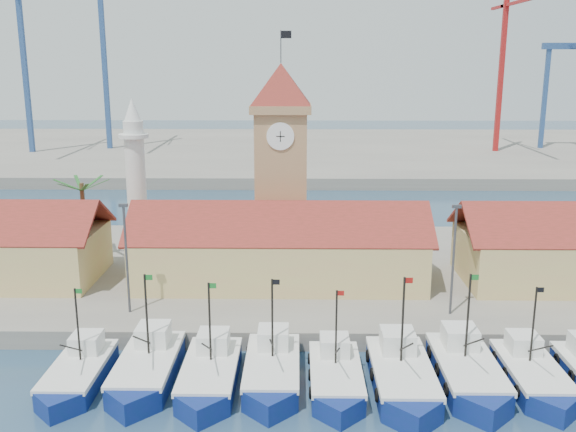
{
  "coord_description": "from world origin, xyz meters",
  "views": [
    {
      "loc": [
        1.63,
        -36.67,
        21.43
      ],
      "look_at": [
        0.8,
        18.0,
        8.13
      ],
      "focal_mm": 40.0,
      "sensor_mm": 36.0,
      "label": 1
    }
  ],
  "objects_px": {
    "boat_0": "(77,376)",
    "boat_4": "(336,380)",
    "clock_tower": "(281,159)",
    "minaret": "(136,177)"
  },
  "relations": [
    {
      "from": "boat_0",
      "to": "boat_4",
      "type": "bearing_deg",
      "value": -0.81
    },
    {
      "from": "boat_4",
      "to": "boat_0",
      "type": "bearing_deg",
      "value": 179.19
    },
    {
      "from": "boat_0",
      "to": "boat_4",
      "type": "height_order",
      "value": "boat_4"
    },
    {
      "from": "clock_tower",
      "to": "minaret",
      "type": "xyz_separation_m",
      "value": [
        -15.0,
        2.0,
        -2.23
      ]
    },
    {
      "from": "boat_4",
      "to": "minaret",
      "type": "xyz_separation_m",
      "value": [
        -19.25,
        25.71,
        9.0
      ]
    },
    {
      "from": "boat_0",
      "to": "boat_4",
      "type": "distance_m",
      "value": 17.44
    },
    {
      "from": "boat_4",
      "to": "clock_tower",
      "type": "relative_size",
      "value": 0.41
    },
    {
      "from": "boat_0",
      "to": "clock_tower",
      "type": "height_order",
      "value": "clock_tower"
    },
    {
      "from": "clock_tower",
      "to": "boat_4",
      "type": "bearing_deg",
      "value": -79.84
    },
    {
      "from": "minaret",
      "to": "boat_0",
      "type": "bearing_deg",
      "value": -85.94
    }
  ]
}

